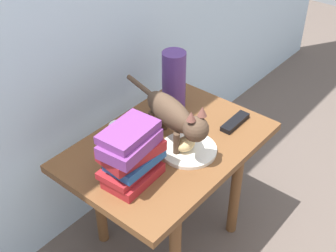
{
  "coord_description": "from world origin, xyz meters",
  "views": [
    {
      "loc": [
        -1.02,
        -0.85,
        1.57
      ],
      "look_at": [
        0.0,
        0.0,
        0.59
      ],
      "focal_mm": 48.35,
      "sensor_mm": 36.0,
      "label": 1
    }
  ],
  "objects_px": {
    "plate": "(188,150)",
    "green_vase": "(174,81)",
    "bread_roll": "(185,144)",
    "tv_remote": "(235,122)",
    "side_table": "(168,158)",
    "candle_jar": "(119,135)",
    "book_stack": "(131,155)",
    "cat": "(174,116)"
  },
  "relations": [
    {
      "from": "plate",
      "to": "green_vase",
      "type": "bearing_deg",
      "value": 49.74
    },
    {
      "from": "bread_roll",
      "to": "tv_remote",
      "type": "height_order",
      "value": "bread_roll"
    },
    {
      "from": "side_table",
      "to": "candle_jar",
      "type": "distance_m",
      "value": 0.21
    },
    {
      "from": "green_vase",
      "to": "tv_remote",
      "type": "distance_m",
      "value": 0.29
    },
    {
      "from": "book_stack",
      "to": "tv_remote",
      "type": "height_order",
      "value": "book_stack"
    },
    {
      "from": "green_vase",
      "to": "plate",
      "type": "bearing_deg",
      "value": -130.26
    },
    {
      "from": "side_table",
      "to": "cat",
      "type": "bearing_deg",
      "value": -72.04
    },
    {
      "from": "cat",
      "to": "green_vase",
      "type": "xyz_separation_m",
      "value": [
        0.2,
        0.16,
        -0.01
      ]
    },
    {
      "from": "green_vase",
      "to": "tv_remote",
      "type": "relative_size",
      "value": 1.68
    },
    {
      "from": "bread_roll",
      "to": "candle_jar",
      "type": "relative_size",
      "value": 0.94
    },
    {
      "from": "plate",
      "to": "candle_jar",
      "type": "relative_size",
      "value": 2.46
    },
    {
      "from": "green_vase",
      "to": "candle_jar",
      "type": "bearing_deg",
      "value": 179.85
    },
    {
      "from": "book_stack",
      "to": "green_vase",
      "type": "relative_size",
      "value": 0.9
    },
    {
      "from": "tv_remote",
      "to": "side_table",
      "type": "bearing_deg",
      "value": 153.27
    },
    {
      "from": "tv_remote",
      "to": "green_vase",
      "type": "bearing_deg",
      "value": 101.65
    },
    {
      "from": "book_stack",
      "to": "candle_jar",
      "type": "relative_size",
      "value": 2.66
    },
    {
      "from": "plate",
      "to": "bread_roll",
      "type": "relative_size",
      "value": 2.61
    },
    {
      "from": "plate",
      "to": "bread_roll",
      "type": "height_order",
      "value": "bread_roll"
    },
    {
      "from": "plate",
      "to": "green_vase",
      "type": "height_order",
      "value": "green_vase"
    },
    {
      "from": "green_vase",
      "to": "side_table",
      "type": "bearing_deg",
      "value": -145.71
    },
    {
      "from": "cat",
      "to": "candle_jar",
      "type": "bearing_deg",
      "value": 127.29
    },
    {
      "from": "candle_jar",
      "to": "tv_remote",
      "type": "bearing_deg",
      "value": -35.05
    },
    {
      "from": "side_table",
      "to": "cat",
      "type": "relative_size",
      "value": 1.65
    },
    {
      "from": "green_vase",
      "to": "candle_jar",
      "type": "relative_size",
      "value": 2.96
    },
    {
      "from": "cat",
      "to": "candle_jar",
      "type": "xyz_separation_m",
      "value": [
        -0.12,
        0.16,
        -0.09
      ]
    },
    {
      "from": "cat",
      "to": "green_vase",
      "type": "relative_size",
      "value": 1.86
    },
    {
      "from": "plate",
      "to": "tv_remote",
      "type": "height_order",
      "value": "tv_remote"
    },
    {
      "from": "bread_roll",
      "to": "book_stack",
      "type": "relative_size",
      "value": 0.35
    },
    {
      "from": "green_vase",
      "to": "candle_jar",
      "type": "height_order",
      "value": "green_vase"
    },
    {
      "from": "plate",
      "to": "book_stack",
      "type": "height_order",
      "value": "book_stack"
    },
    {
      "from": "book_stack",
      "to": "green_vase",
      "type": "height_order",
      "value": "green_vase"
    },
    {
      "from": "side_table",
      "to": "cat",
      "type": "xyz_separation_m",
      "value": [
        0.01,
        -0.02,
        0.21
      ]
    },
    {
      "from": "cat",
      "to": "book_stack",
      "type": "distance_m",
      "value": 0.23
    },
    {
      "from": "side_table",
      "to": "tv_remote",
      "type": "xyz_separation_m",
      "value": [
        0.26,
        -0.13,
        0.08
      ]
    },
    {
      "from": "plate",
      "to": "cat",
      "type": "distance_m",
      "value": 0.14
    },
    {
      "from": "plate",
      "to": "candle_jar",
      "type": "distance_m",
      "value": 0.26
    },
    {
      "from": "plate",
      "to": "bread_roll",
      "type": "distance_m",
      "value": 0.04
    },
    {
      "from": "side_table",
      "to": "bread_roll",
      "type": "bearing_deg",
      "value": -92.06
    },
    {
      "from": "plate",
      "to": "tv_remote",
      "type": "bearing_deg",
      "value": -8.9
    },
    {
      "from": "book_stack",
      "to": "green_vase",
      "type": "distance_m",
      "value": 0.46
    },
    {
      "from": "tv_remote",
      "to": "book_stack",
      "type": "bearing_deg",
      "value": 167.6
    },
    {
      "from": "tv_remote",
      "to": "plate",
      "type": "bearing_deg",
      "value": 170.11
    }
  ]
}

